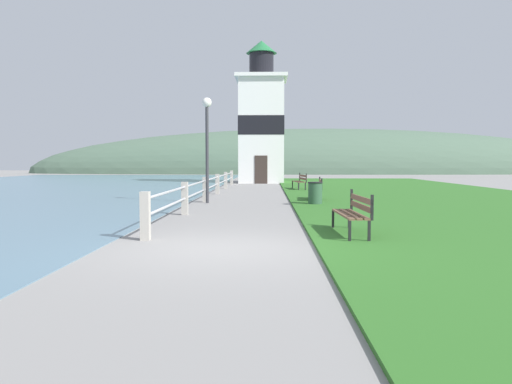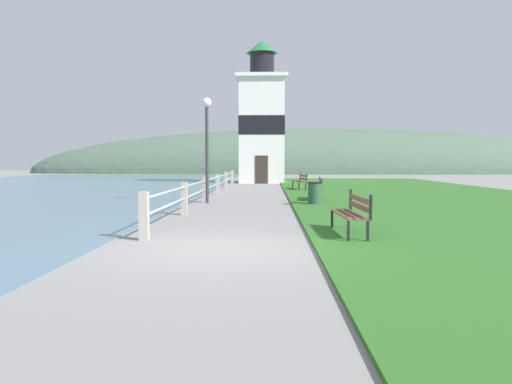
% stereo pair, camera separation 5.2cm
% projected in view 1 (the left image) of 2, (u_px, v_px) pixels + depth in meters
% --- Properties ---
extents(ground_plane, '(160.00, 160.00, 0.00)m').
position_uv_depth(ground_plane, '(221.00, 249.00, 8.90)').
color(ground_plane, gray).
extents(grass_verge, '(12.00, 43.48, 0.06)m').
position_uv_depth(grass_verge, '(415.00, 195.00, 23.18)').
color(grass_verge, '#2D6623').
rests_on(grass_verge, ground_plane).
extents(seawall_railing, '(0.18, 23.82, 0.97)m').
position_uv_depth(seawall_railing, '(212.00, 185.00, 21.70)').
color(seawall_railing, '#A8A399').
rests_on(seawall_railing, ground_plane).
extents(park_bench_near, '(0.54, 1.98, 0.94)m').
position_uv_depth(park_bench_near, '(354.00, 211.00, 10.40)').
color(park_bench_near, brown).
rests_on(park_bench_near, ground_plane).
extents(park_bench_midway, '(0.59, 1.92, 0.94)m').
position_uv_depth(park_bench_midway, '(317.00, 188.00, 19.72)').
color(park_bench_midway, brown).
rests_on(park_bench_midway, ground_plane).
extents(park_bench_far, '(0.71, 2.00, 0.94)m').
position_uv_depth(park_bench_far, '(300.00, 180.00, 27.41)').
color(park_bench_far, brown).
rests_on(park_bench_far, ground_plane).
extents(lighthouse, '(3.75, 3.75, 10.42)m').
position_uv_depth(lighthouse, '(261.00, 122.00, 36.85)').
color(lighthouse, white).
rests_on(lighthouse, ground_plane).
extents(trash_bin, '(0.54, 0.54, 0.84)m').
position_uv_depth(trash_bin, '(315.00, 194.00, 17.83)').
color(trash_bin, '#2D5138').
rests_on(trash_bin, ground_plane).
extents(lamp_post, '(0.36, 0.36, 3.96)m').
position_uv_depth(lamp_post, '(207.00, 130.00, 18.71)').
color(lamp_post, '#333338').
rests_on(lamp_post, ground_plane).
extents(distant_hillside, '(80.00, 16.00, 12.00)m').
position_uv_depth(distant_hillside, '(321.00, 173.00, 67.57)').
color(distant_hillside, '#4C6651').
rests_on(distant_hillside, ground_plane).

